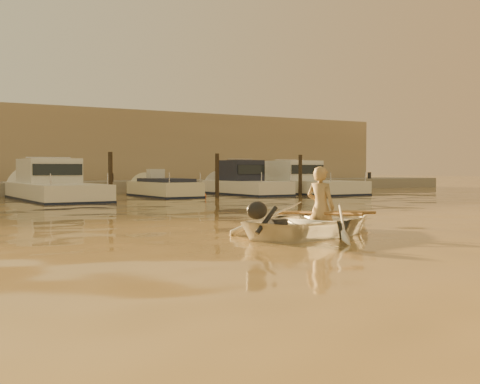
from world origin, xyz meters
TOP-DOWN VIEW (x-y plane):
  - ground_plane at (0.00, 0.00)m, footprint 160.00×160.00m
  - dinghy at (-0.89, -0.52)m, footprint 4.40×3.81m
  - person at (-0.80, -0.48)m, footprint 0.59×0.71m
  - outboard_motor at (-2.29, -1.07)m, footprint 0.98×0.70m
  - oar_port at (-0.66, -0.43)m, footprint 1.21×1.78m
  - oar_starboard at (-0.85, -0.50)m, footprint 0.48×2.07m
  - moored_boat_2 at (-1.95, 16.00)m, footprint 2.67×8.82m
  - moored_boat_3 at (3.16, 16.00)m, footprint 1.88×5.51m
  - moored_boat_4 at (7.69, 16.00)m, footprint 2.08×6.47m
  - moored_boat_5 at (11.07, 16.00)m, footprint 2.74×9.02m
  - piling_2 at (-0.20, 13.80)m, footprint 0.18×0.18m
  - piling_3 at (4.80, 13.80)m, footprint 0.18×0.18m
  - piling_4 at (9.50, 13.80)m, footprint 0.18×0.18m
  - fender_c at (-1.72, 12.19)m, footprint 0.30×0.30m
  - fender_d at (4.08, 13.80)m, footprint 0.30×0.30m
  - fender_e at (6.80, 13.33)m, footprint 0.30×0.30m
  - quay at (0.00, 21.50)m, footprint 52.00×4.00m
  - waterfront_building at (0.00, 27.00)m, footprint 46.00×7.00m

SIDE VIEW (x-z plane):
  - ground_plane at x=0.00m, z-range 0.00..0.00m
  - fender_c at x=-1.72m, z-range -0.05..0.25m
  - fender_d at x=4.08m, z-range -0.05..0.25m
  - fender_e at x=6.80m, z-range -0.05..0.25m
  - quay at x=0.00m, z-range -0.35..0.65m
  - moored_boat_3 at x=3.16m, z-range -0.25..0.70m
  - dinghy at x=-0.89m, z-range -0.12..0.64m
  - outboard_motor at x=-2.29m, z-range -0.07..0.63m
  - oar_port at x=-0.66m, z-range 0.35..0.49m
  - oar_starboard at x=-0.85m, z-range 0.35..0.49m
  - person at x=-0.80m, z-range -0.30..1.36m
  - moored_boat_2 at x=-1.95m, z-range -0.25..1.50m
  - moored_boat_4 at x=7.69m, z-range -0.25..1.50m
  - moored_boat_5 at x=11.07m, z-range -0.25..1.50m
  - piling_2 at x=-0.20m, z-range -0.20..2.00m
  - piling_3 at x=4.80m, z-range -0.20..2.00m
  - piling_4 at x=9.50m, z-range -0.20..2.00m
  - waterfront_building at x=0.00m, z-range 0.00..4.80m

